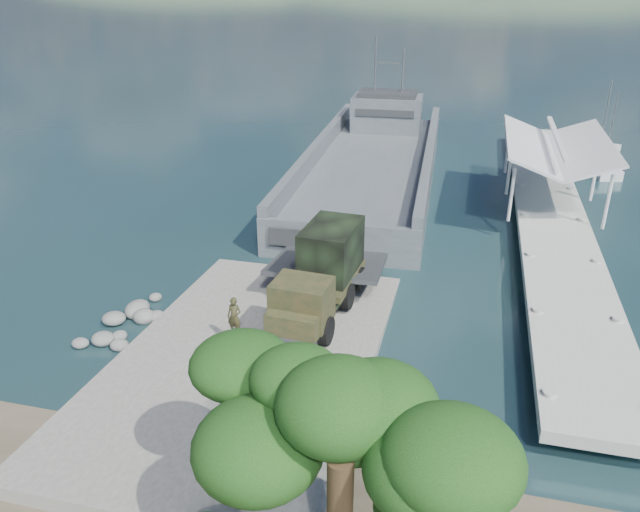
{
  "coord_description": "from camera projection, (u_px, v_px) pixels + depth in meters",
  "views": [
    {
      "loc": [
        8.01,
        -20.96,
        14.5
      ],
      "look_at": [
        1.23,
        6.0,
        1.86
      ],
      "focal_mm": 35.0,
      "sensor_mm": 36.0,
      "label": 1
    }
  ],
  "objects": [
    {
      "name": "overhang_tree",
      "position": [
        323.0,
        449.0,
        13.27
      ],
      "size": [
        7.23,
        6.66,
        6.57
      ],
      "color": "#362515",
      "rests_on": "ground"
    },
    {
      "name": "shoreline_rocks",
      "position": [
        131.0,
        326.0,
        28.1
      ],
      "size": [
        3.2,
        5.6,
        0.9
      ],
      "primitive_type": null,
      "color": "#61615E",
      "rests_on": "ground"
    },
    {
      "name": "landing_craft",
      "position": [
        372.0,
        172.0,
        47.0
      ],
      "size": [
        10.35,
        35.65,
        10.49
      ],
      "rotation": [
        0.0,
        0.0,
        0.05
      ],
      "color": "#475054",
      "rests_on": "ground"
    },
    {
      "name": "ground",
      "position": [
        257.0,
        350.0,
        26.28
      ],
      "size": [
        1400.0,
        1400.0,
        0.0
      ],
      "primitive_type": "plane",
      "color": "#19373C",
      "rests_on": "ground"
    },
    {
      "name": "sailboat_far",
      "position": [
        606.0,
        152.0,
        54.1
      ],
      "size": [
        2.98,
        4.85,
        5.7
      ],
      "rotation": [
        0.0,
        0.0,
        -0.37
      ],
      "color": "silver",
      "rests_on": "ground"
    },
    {
      "name": "boat_ramp",
      "position": [
        249.0,
        358.0,
        25.3
      ],
      "size": [
        10.0,
        18.0,
        0.5
      ],
      "primitive_type": "cube",
      "color": "slate",
      "rests_on": "ground"
    },
    {
      "name": "military_truck",
      "position": [
        322.0,
        274.0,
        27.8
      ],
      "size": [
        3.02,
        7.87,
        3.57
      ],
      "rotation": [
        0.0,
        0.0,
        -0.08
      ],
      "color": "black",
      "rests_on": "boat_ramp"
    },
    {
      "name": "soldier",
      "position": [
        235.0,
        325.0,
        25.57
      ],
      "size": [
        0.64,
        0.44,
        1.68
      ],
      "primitive_type": "imported",
      "rotation": [
        0.0,
        0.0,
        -0.07
      ],
      "color": "#23301A",
      "rests_on": "boat_ramp"
    },
    {
      "name": "sailboat_near",
      "position": [
        597.0,
        166.0,
        49.91
      ],
      "size": [
        3.16,
        6.25,
        7.32
      ],
      "rotation": [
        0.0,
        0.0,
        0.25
      ],
      "color": "silver",
      "rests_on": "ground"
    },
    {
      "name": "pier",
      "position": [
        550.0,
        197.0,
        39.31
      ],
      "size": [
        6.4,
        44.0,
        6.1
      ],
      "color": "#ACADA2",
      "rests_on": "ground"
    }
  ]
}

